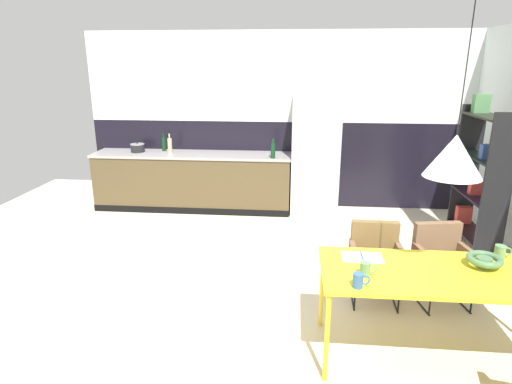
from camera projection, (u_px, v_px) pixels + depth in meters
ground_plane at (262, 322)px, 3.85m from camera, size 9.07×9.07×0.00m
back_wall_splashback_dark at (279, 163)px, 6.93m from camera, size 6.04×0.12×1.35m
back_wall_panel_upper at (281, 77)px, 6.53m from camera, size 6.04×0.12×1.35m
kitchen_counter at (193, 181)px, 6.77m from camera, size 3.08×0.63×0.89m
refrigerator_column at (315, 154)px, 6.47m from camera, size 0.71×0.60×1.82m
dining_table at (439, 277)px, 3.20m from camera, size 1.76×0.77×0.75m
armchair_corner_seat at (375, 253)px, 4.14m from camera, size 0.50×0.48×0.75m
armchair_near_window at (442, 254)px, 4.09m from camera, size 0.56×0.55×0.76m
fruit_bowl at (484, 260)px, 3.25m from camera, size 0.26×0.26×0.09m
open_book at (362, 257)px, 3.41m from camera, size 0.32×0.19×0.02m
mug_short_terracotta at (500, 252)px, 3.39m from camera, size 0.13×0.08×0.11m
mug_tall_blue at (359, 280)px, 2.95m from camera, size 0.12×0.07×0.11m
mug_white_ceramic at (366, 269)px, 3.11m from camera, size 0.12×0.08×0.11m
cooking_pot at (138, 148)px, 6.73m from camera, size 0.22×0.22×0.15m
bottle_oil_tall at (273, 150)px, 6.27m from camera, size 0.07×0.07×0.29m
bottle_vinegar_dark at (164, 144)px, 6.80m from camera, size 0.07×0.07×0.28m
bottle_spice_small at (170, 145)px, 6.63m from camera, size 0.07×0.07×0.30m
open_shelf_unit at (479, 178)px, 5.05m from camera, size 0.30×0.92×1.89m
pendant_lamp_over_table_near at (454, 156)px, 2.97m from camera, size 0.40×0.40×1.19m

